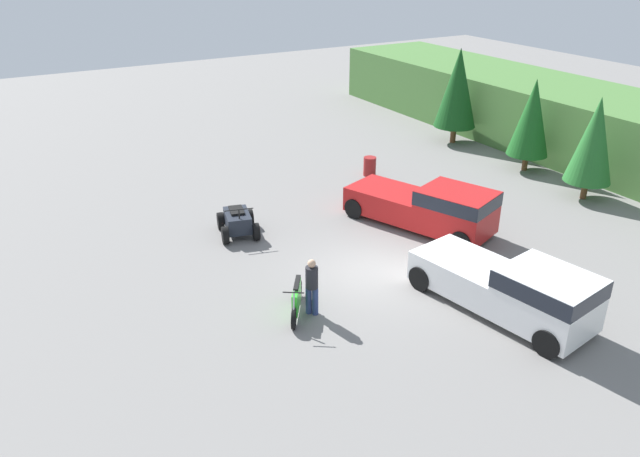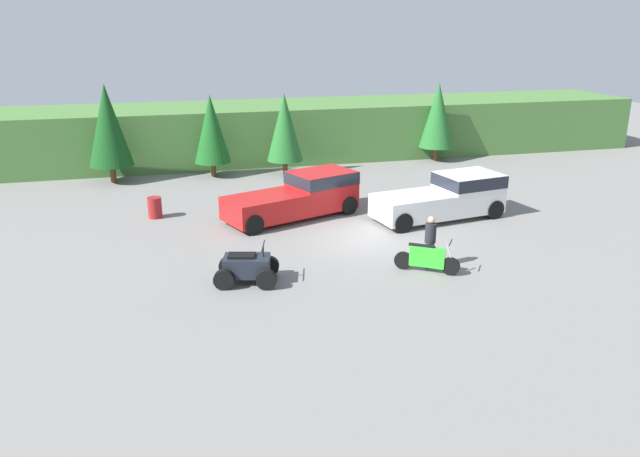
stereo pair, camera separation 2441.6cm
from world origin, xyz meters
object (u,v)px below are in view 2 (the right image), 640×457
dirt_bike (427,259)px  rider_person (430,240)px  quad_atv (247,268)px  pickup_truck_second (448,196)px  steel_barrel (155,208)px  pickup_truck_red (302,194)px

dirt_bike → rider_person: rider_person is taller
quad_atv → pickup_truck_second: bearing=41.7°
rider_person → steel_barrel: (-8.85, 8.05, -0.53)m
rider_person → dirt_bike: bearing=-74.4°
pickup_truck_red → steel_barrel: size_ratio=6.84×
pickup_truck_red → quad_atv: 7.22m
steel_barrel → pickup_truck_red: bearing=-12.6°
dirt_bike → steel_barrel: dirt_bike is taller
rider_person → steel_barrel: 11.98m
dirt_bike → quad_atv: (-5.84, 0.65, 0.02)m
pickup_truck_second → rider_person: bearing=-130.9°
dirt_bike → rider_person: size_ratio=1.04×
pickup_truck_second → steel_barrel: pickup_truck_second is taller
quad_atv → pickup_truck_red: bearing=77.6°
pickup_truck_red → pickup_truck_second: size_ratio=1.05×
pickup_truck_red → rider_person: pickup_truck_red is taller
pickup_truck_second → pickup_truck_red: bearing=154.2°
pickup_truck_red → pickup_truck_second: 6.13m
pickup_truck_second → dirt_bike: pickup_truck_second is taller
pickup_truck_second → quad_atv: size_ratio=2.58×
pickup_truck_red → steel_barrel: 6.18m
pickup_truck_red → steel_barrel: bearing=146.6°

